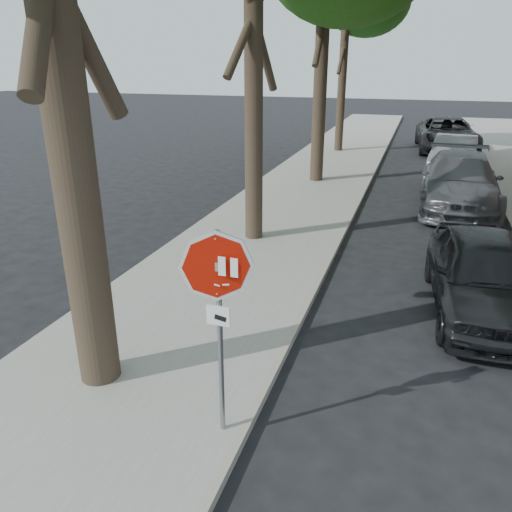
{
  "coord_description": "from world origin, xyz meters",
  "views": [
    {
      "loc": [
        1.24,
        -4.62,
        4.39
      ],
      "look_at": [
        -0.6,
        1.03,
        2.05
      ],
      "focal_mm": 35.0,
      "sensor_mm": 36.0,
      "label": 1
    }
  ],
  "objects": [
    {
      "name": "car_b",
      "position": [
        2.6,
        17.49,
        0.75
      ],
      "size": [
        2.13,
        4.72,
        1.5
      ],
      "primitive_type": "imported",
      "rotation": [
        0.0,
        0.0,
        -0.12
      ],
      "color": "#95989C",
      "rests_on": "ground"
    },
    {
      "name": "sidewalk_left",
      "position": [
        -2.5,
        12.0,
        0.06
      ],
      "size": [
        4.0,
        55.0,
        0.12
      ],
      "primitive_type": "cube",
      "color": "gray",
      "rests_on": "ground"
    },
    {
      "name": "car_c",
      "position": [
        2.56,
        12.07,
        0.83
      ],
      "size": [
        2.39,
        5.72,
        1.65
      ],
      "primitive_type": "imported",
      "rotation": [
        0.0,
        0.0,
        -0.01
      ],
      "color": "#54545A",
      "rests_on": "ground"
    },
    {
      "name": "curb_left",
      "position": [
        -0.45,
        12.0,
        0.07
      ],
      "size": [
        0.12,
        55.0,
        0.13
      ],
      "primitive_type": "cube",
      "color": "#9E9384",
      "rests_on": "ground"
    },
    {
      "name": "ground",
      "position": [
        0.0,
        0.0,
        0.0
      ],
      "size": [
        120.0,
        120.0,
        0.0
      ],
      "primitive_type": "plane",
      "color": "black",
      "rests_on": "ground"
    },
    {
      "name": "curb_right",
      "position": [
        3.95,
        12.0,
        0.07
      ],
      "size": [
        0.12,
        55.0,
        0.13
      ],
      "primitive_type": "cube",
      "color": "#9E9384",
      "rests_on": "ground"
    },
    {
      "name": "car_d",
      "position": [
        2.5,
        23.09,
        0.84
      ],
      "size": [
        3.23,
        6.24,
        1.68
      ],
      "primitive_type": "imported",
      "rotation": [
        0.0,
        0.0,
        0.07
      ],
      "color": "black",
      "rests_on": "ground"
    },
    {
      "name": "car_a",
      "position": [
        2.6,
        4.62,
        0.74
      ],
      "size": [
        2.08,
        4.48,
        1.48
      ],
      "primitive_type": "imported",
      "rotation": [
        0.0,
        0.0,
        0.08
      ],
      "color": "black",
      "rests_on": "ground"
    },
    {
      "name": "stop_sign",
      "position": [
        -0.7,
        -0.03,
        1.95
      ],
      "size": [
        0.76,
        0.34,
        2.61
      ],
      "color": "gray",
      "rests_on": "sidewalk_left"
    }
  ]
}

